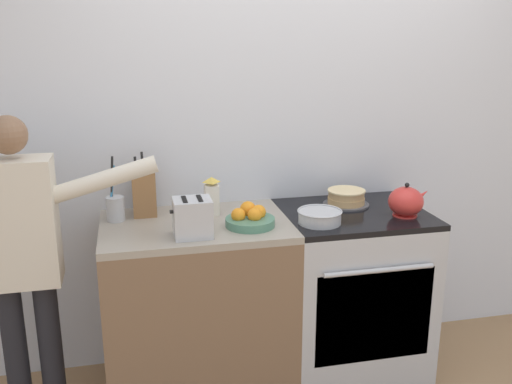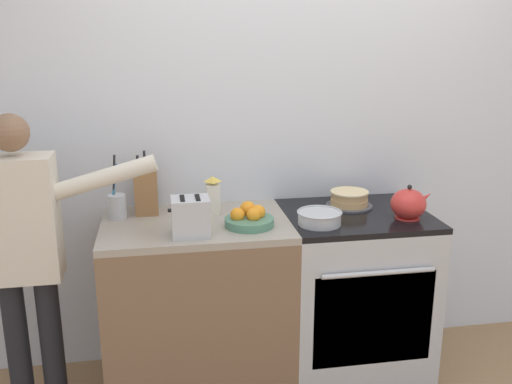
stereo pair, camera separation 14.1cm
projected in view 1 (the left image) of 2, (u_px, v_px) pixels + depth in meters
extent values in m
cube|color=silver|center=(295.00, 133.00, 3.20)|extent=(8.00, 0.04, 2.60)
cube|color=brown|center=(198.00, 310.00, 2.98)|extent=(0.94, 0.65, 0.89)
cube|color=#9E9384|center=(196.00, 226.00, 2.86)|extent=(0.94, 0.65, 0.03)
cube|color=#B7BABF|center=(350.00, 293.00, 3.17)|extent=(0.76, 0.65, 0.90)
cube|color=black|center=(374.00, 317.00, 2.86)|extent=(0.62, 0.01, 0.49)
cylinder|color=#B7BABF|center=(379.00, 270.00, 2.77)|extent=(0.57, 0.02, 0.02)
cube|color=black|center=(354.00, 214.00, 3.04)|extent=(0.76, 0.65, 0.03)
cylinder|color=#4C4C51|center=(346.00, 204.00, 3.14)|extent=(0.25, 0.25, 0.01)
cylinder|color=tan|center=(346.00, 200.00, 3.13)|extent=(0.20, 0.20, 0.03)
cylinder|color=tan|center=(346.00, 194.00, 3.12)|extent=(0.20, 0.20, 0.03)
cylinder|color=beige|center=(346.00, 191.00, 3.12)|extent=(0.21, 0.21, 0.01)
cylinder|color=red|center=(405.00, 215.00, 2.96)|extent=(0.13, 0.13, 0.01)
ellipsoid|color=red|center=(406.00, 202.00, 2.94)|extent=(0.18, 0.18, 0.15)
cone|color=red|center=(421.00, 195.00, 2.95)|extent=(0.09, 0.04, 0.08)
sphere|color=black|center=(407.00, 185.00, 2.92)|extent=(0.02, 0.02, 0.02)
cylinder|color=#B7BABF|center=(320.00, 217.00, 2.84)|extent=(0.21, 0.21, 0.06)
torus|color=#B7BABF|center=(320.00, 211.00, 2.83)|extent=(0.23, 0.23, 0.01)
cube|color=olive|center=(144.00, 192.00, 2.96)|extent=(0.12, 0.15, 0.24)
cylinder|color=black|center=(135.00, 166.00, 2.87)|extent=(0.01, 0.03, 0.07)
cylinder|color=black|center=(143.00, 165.00, 2.88)|extent=(0.01, 0.03, 0.07)
cylinder|color=black|center=(150.00, 165.00, 2.89)|extent=(0.01, 0.03, 0.07)
cylinder|color=black|center=(135.00, 164.00, 2.91)|extent=(0.01, 0.03, 0.07)
cylinder|color=black|center=(142.00, 161.00, 2.91)|extent=(0.01, 0.04, 0.10)
cylinder|color=black|center=(149.00, 164.00, 2.92)|extent=(0.01, 0.03, 0.07)
cylinder|color=#B7BABF|center=(115.00, 209.00, 2.87)|extent=(0.09, 0.09, 0.12)
cylinder|color=black|center=(112.00, 185.00, 2.85)|extent=(0.03, 0.03, 0.28)
cylinder|color=teal|center=(112.00, 189.00, 2.85)|extent=(0.04, 0.04, 0.24)
cylinder|color=#4C7F66|center=(250.00, 222.00, 2.80)|extent=(0.24, 0.24, 0.04)
sphere|color=orange|center=(238.00, 215.00, 2.78)|extent=(0.07, 0.07, 0.07)
sphere|color=orange|center=(255.00, 215.00, 2.78)|extent=(0.07, 0.07, 0.07)
sphere|color=orange|center=(248.00, 209.00, 2.86)|extent=(0.08, 0.08, 0.08)
sphere|color=orange|center=(259.00, 212.00, 2.82)|extent=(0.07, 0.07, 0.07)
cube|color=#B7BABF|center=(193.00, 218.00, 2.65)|extent=(0.18, 0.15, 0.18)
cube|color=black|center=(184.00, 199.00, 2.61)|extent=(0.02, 0.11, 0.00)
cube|color=black|center=(200.00, 198.00, 2.63)|extent=(0.02, 0.11, 0.00)
cube|color=black|center=(171.00, 212.00, 2.61)|extent=(0.02, 0.02, 0.01)
cube|color=white|center=(212.00, 200.00, 2.96)|extent=(0.07, 0.07, 0.16)
pyramid|color=#E0BC4C|center=(211.00, 180.00, 2.93)|extent=(0.07, 0.07, 0.03)
cylinder|color=black|center=(16.00, 353.00, 2.74)|extent=(0.11, 0.11, 0.72)
cylinder|color=black|center=(51.00, 349.00, 2.78)|extent=(0.11, 0.11, 0.72)
cube|color=beige|center=(18.00, 223.00, 2.58)|extent=(0.34, 0.20, 0.59)
cylinder|color=beige|center=(103.00, 180.00, 2.62)|extent=(0.51, 0.08, 0.21)
sphere|color=#846047|center=(7.00, 135.00, 2.47)|extent=(0.17, 0.17, 0.17)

